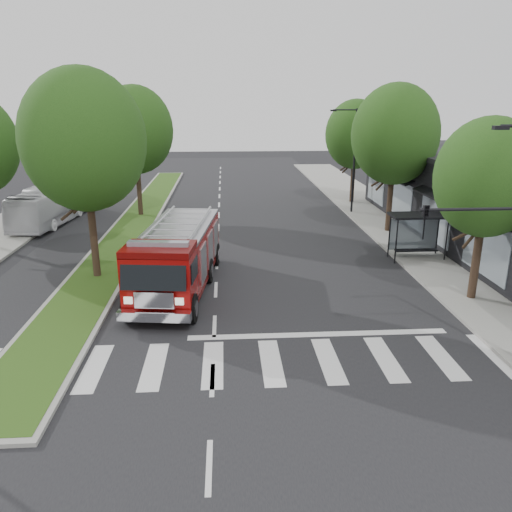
{
  "coord_description": "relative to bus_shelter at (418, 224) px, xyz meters",
  "views": [
    {
      "loc": [
        0.52,
        -18.21,
        8.66
      ],
      "look_at": [
        1.89,
        3.51,
        1.8
      ],
      "focal_mm": 35.0,
      "sensor_mm": 36.0,
      "label": 1
    }
  ],
  "objects": [
    {
      "name": "tree_right_far",
      "position": [
        0.3,
        15.85,
        3.8
      ],
      "size": [
        5.0,
        5.0,
        8.73
      ],
      "color": "black",
      "rests_on": "ground"
    },
    {
      "name": "median",
      "position": [
        -17.2,
        9.85,
        -1.96
      ],
      "size": [
        3.0,
        50.0,
        0.15
      ],
      "color": "gray",
      "rests_on": "ground"
    },
    {
      "name": "tree_right_mid",
      "position": [
        0.3,
        5.85,
        4.45
      ],
      "size": [
        5.6,
        5.6,
        9.72
      ],
      "color": "black",
      "rests_on": "ground"
    },
    {
      "name": "fire_engine",
      "position": [
        -12.96,
        -3.9,
        -0.45
      ],
      "size": [
        3.92,
        9.79,
        3.3
      ],
      "rotation": [
        0.0,
        0.0,
        -0.12
      ],
      "color": "#540504",
      "rests_on": "ground"
    },
    {
      "name": "ground",
      "position": [
        -11.2,
        -8.15,
        -2.04
      ],
      "size": [
        140.0,
        140.0,
        0.0
      ],
      "primitive_type": "plane",
      "color": "black",
      "rests_on": "ground"
    },
    {
      "name": "tree_right_near",
      "position": [
        0.3,
        -6.15,
        3.47
      ],
      "size": [
        4.4,
        4.4,
        8.05
      ],
      "color": "black",
      "rests_on": "ground"
    },
    {
      "name": "bus_shelter",
      "position": [
        0.0,
        0.0,
        0.0
      ],
      "size": [
        3.2,
        1.6,
        2.61
      ],
      "color": "black",
      "rests_on": "ground"
    },
    {
      "name": "storefront_row",
      "position": [
        5.8,
        1.85,
        0.46
      ],
      "size": [
        8.0,
        30.0,
        5.0
      ],
      "primitive_type": "cube",
      "color": "black",
      "rests_on": "ground"
    },
    {
      "name": "streetlight_right_far",
      "position": [
        -0.85,
        11.85,
        2.44
      ],
      "size": [
        2.11,
        0.2,
        8.0
      ],
      "color": "black",
      "rests_on": "ground"
    },
    {
      "name": "tree_median_near",
      "position": [
        -17.2,
        -2.15,
        4.77
      ],
      "size": [
        5.8,
        5.8,
        10.16
      ],
      "color": "black",
      "rests_on": "ground"
    },
    {
      "name": "sidewalk_right",
      "position": [
        1.3,
        1.85,
        -1.96
      ],
      "size": [
        5.0,
        80.0,
        0.15
      ],
      "primitive_type": "cube",
      "color": "gray",
      "rests_on": "ground"
    },
    {
      "name": "city_bus",
      "position": [
        -23.2,
        10.35,
        -0.65
      ],
      "size": [
        3.44,
        10.16,
        2.77
      ],
      "primitive_type": "imported",
      "rotation": [
        0.0,
        0.0,
        -0.11
      ],
      "color": "silver",
      "rests_on": "ground"
    },
    {
      "name": "tree_median_far",
      "position": [
        -17.2,
        11.85,
        4.45
      ],
      "size": [
        5.6,
        5.6,
        9.72
      ],
      "color": "black",
      "rests_on": "ground"
    }
  ]
}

